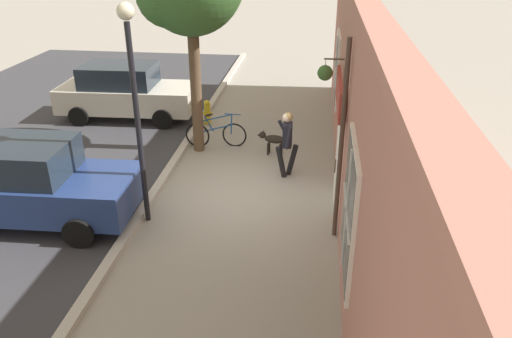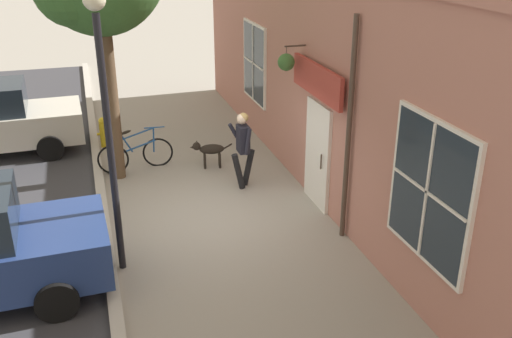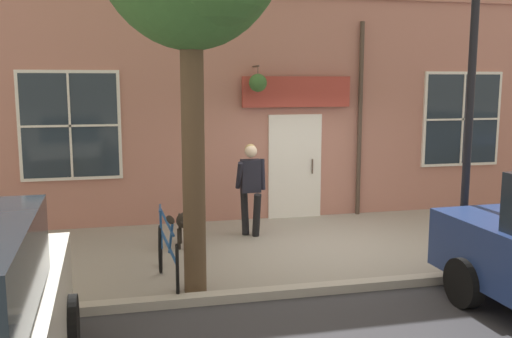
# 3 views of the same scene
# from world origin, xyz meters

# --- Properties ---
(ground_plane) EXTENTS (90.00, 90.00, 0.00)m
(ground_plane) POSITION_xyz_m (0.00, 0.00, 0.00)
(ground_plane) COLOR gray
(storefront_facade) EXTENTS (0.95, 18.00, 4.53)m
(storefront_facade) POSITION_xyz_m (-2.34, -0.01, 2.28)
(storefront_facade) COLOR #B27566
(storefront_facade) RESTS_ON ground_plane
(pedestrian_walking) EXTENTS (0.56, 0.54, 1.67)m
(pedestrian_walking) POSITION_xyz_m (-0.97, -1.12, 1.00)
(pedestrian_walking) COLOR black
(pedestrian_walking) RESTS_ON ground_plane
(dog_on_leash) EXTENTS (0.98, 0.34, 0.66)m
(dog_on_leash) POSITION_xyz_m (-0.51, -2.37, 0.44)
(dog_on_leash) COLOR black
(dog_on_leash) RESTS_ON ground_plane
(leaning_bicycle) EXTENTS (1.73, 0.25, 1.01)m
(leaning_bicycle) POSITION_xyz_m (1.13, -2.75, 0.38)
(leaning_bicycle) COLOR black
(leaning_bicycle) RESTS_ON ground_plane
(street_lamp) EXTENTS (0.32, 0.32, 4.44)m
(street_lamp) POSITION_xyz_m (1.80, 1.34, 2.94)
(street_lamp) COLOR black
(street_lamp) RESTS_ON ground_plane
(fire_hydrant) EXTENTS (0.34, 0.20, 0.77)m
(fire_hydrant) POSITION_xyz_m (1.75, -4.50, 0.40)
(fire_hydrant) COLOR gold
(fire_hydrant) RESTS_ON ground_plane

